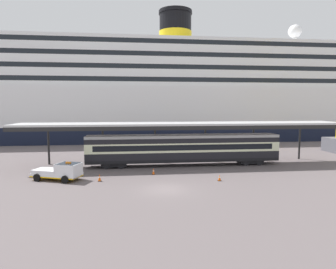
% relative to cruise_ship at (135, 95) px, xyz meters
% --- Properties ---
extents(ground_plane, '(400.00, 400.00, 0.00)m').
position_rel_cruise_ship_xyz_m(ground_plane, '(2.78, -46.28, -10.61)').
color(ground_plane, '#615758').
extents(cruise_ship, '(148.08, 26.14, 31.04)m').
position_rel_cruise_ship_xyz_m(cruise_ship, '(0.00, 0.00, 0.00)').
color(cruise_ship, black).
rests_on(cruise_ship, ground).
extents(platform_canopy, '(43.21, 5.36, 5.67)m').
position_rel_cruise_ship_xyz_m(platform_canopy, '(6.29, -35.07, -5.20)').
color(platform_canopy, '#BDBDBD').
rests_on(platform_canopy, ground).
extents(train_carriage, '(25.30, 2.81, 4.11)m').
position_rel_cruise_ship_xyz_m(train_carriage, '(6.29, -35.50, -8.29)').
color(train_carriage, black).
rests_on(train_carriage, ground).
extents(service_truck, '(5.58, 3.71, 2.02)m').
position_rel_cruise_ship_xyz_m(service_truck, '(-8.02, -41.59, -9.62)').
color(service_truck, white).
rests_on(service_truck, ground).
extents(traffic_cone_near, '(0.36, 0.36, 0.78)m').
position_rel_cruise_ship_xyz_m(traffic_cone_near, '(-3.87, -42.53, -10.22)').
color(traffic_cone_near, black).
rests_on(traffic_cone_near, ground).
extents(traffic_cone_mid, '(0.36, 0.36, 0.66)m').
position_rel_cruise_ship_xyz_m(traffic_cone_mid, '(8.75, -43.80, -10.28)').
color(traffic_cone_mid, black).
rests_on(traffic_cone_mid, ground).
extents(traffic_cone_far, '(0.36, 0.36, 0.75)m').
position_rel_cruise_ship_xyz_m(traffic_cone_far, '(1.97, -40.14, -10.24)').
color(traffic_cone_far, black).
rests_on(traffic_cone_far, ground).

